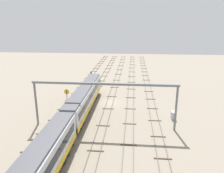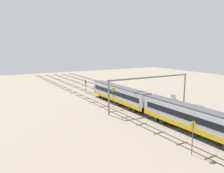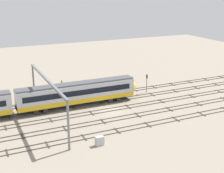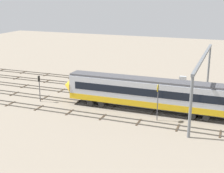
{
  "view_description": "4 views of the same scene",
  "coord_description": "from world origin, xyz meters",
  "px_view_note": "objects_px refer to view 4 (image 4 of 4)",
  "views": [
    {
      "loc": [
        -46.86,
        -4.93,
        17.55
      ],
      "look_at": [
        4.68,
        -0.02,
        2.38
      ],
      "focal_mm": 35.6,
      "sensor_mm": 36.0,
      "label": 1
    },
    {
      "loc": [
        -55.64,
        35.91,
        15.04
      ],
      "look_at": [
        2.52,
        2.2,
        3.48
      ],
      "focal_mm": 36.84,
      "sensor_mm": 36.0,
      "label": 2
    },
    {
      "loc": [
        -24.58,
        -53.58,
        23.06
      ],
      "look_at": [
        1.92,
        3.31,
        3.64
      ],
      "focal_mm": 51.72,
      "sensor_mm": 36.0,
      "label": 3
    },
    {
      "loc": [
        -16.52,
        48.44,
        16.78
      ],
      "look_at": [
        1.11,
        2.71,
        2.64
      ],
      "focal_mm": 51.87,
      "sensor_mm": 36.0,
      "label": 4
    }
  ],
  "objects_px": {
    "overhead_gantry": "(203,67)",
    "signal_light_trackside_approach": "(39,85)",
    "relay_cabinet": "(183,80)",
    "speed_sign_mid_trackside": "(158,97)"
  },
  "relations": [
    {
      "from": "overhead_gantry",
      "to": "relay_cabinet",
      "type": "bearing_deg",
      "value": -69.49
    },
    {
      "from": "speed_sign_mid_trackside",
      "to": "signal_light_trackside_approach",
      "type": "height_order",
      "value": "speed_sign_mid_trackside"
    },
    {
      "from": "speed_sign_mid_trackside",
      "to": "relay_cabinet",
      "type": "height_order",
      "value": "speed_sign_mid_trackside"
    },
    {
      "from": "speed_sign_mid_trackside",
      "to": "relay_cabinet",
      "type": "xyz_separation_m",
      "value": [
        -0.23,
        -20.26,
        -2.69
      ]
    },
    {
      "from": "signal_light_trackside_approach",
      "to": "relay_cabinet",
      "type": "distance_m",
      "value": 27.54
    },
    {
      "from": "relay_cabinet",
      "to": "speed_sign_mid_trackside",
      "type": "bearing_deg",
      "value": 89.35
    },
    {
      "from": "overhead_gantry",
      "to": "signal_light_trackside_approach",
      "type": "bearing_deg",
      "value": 15.55
    },
    {
      "from": "speed_sign_mid_trackside",
      "to": "signal_light_trackside_approach",
      "type": "bearing_deg",
      "value": -3.24
    },
    {
      "from": "overhead_gantry",
      "to": "speed_sign_mid_trackside",
      "type": "bearing_deg",
      "value": 58.26
    },
    {
      "from": "overhead_gantry",
      "to": "relay_cabinet",
      "type": "xyz_separation_m",
      "value": [
        4.64,
        -12.39,
        -5.59
      ]
    }
  ]
}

